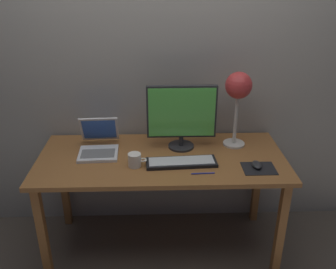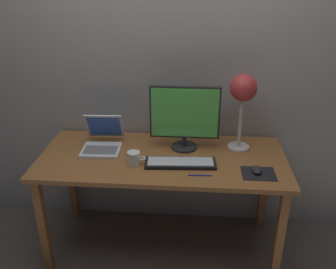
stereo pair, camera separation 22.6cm
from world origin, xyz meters
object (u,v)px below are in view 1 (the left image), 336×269
pen (203,173)px  monitor (182,115)px  desk_lamp (238,90)px  coffee_mug (135,160)px  mouse (257,165)px  laptop (99,142)px  keyboard_main (181,162)px

pen → monitor: bearing=106.7°
desk_lamp → coffee_mug: bearing=-157.5°
monitor → pen: bearing=-73.3°
monitor → mouse: bearing=-33.4°
laptop → desk_lamp: bearing=3.2°
coffee_mug → pen: (0.41, -0.11, -0.04)m
monitor → pen: (0.11, -0.36, -0.23)m
monitor → laptop: (-0.55, -0.02, -0.18)m
laptop → desk_lamp: 0.98m
keyboard_main → mouse: bearing=-7.6°
laptop → pen: 0.74m
keyboard_main → laptop: bearing=158.9°
monitor → mouse: size_ratio=4.78×
coffee_mug → pen: coffee_mug is taller
monitor → laptop: monitor is taller
mouse → pen: size_ratio=0.69×
laptop → pen: laptop is taller
laptop → pen: size_ratio=2.38×
monitor → mouse: monitor is taller
keyboard_main → coffee_mug: size_ratio=3.87×
desk_lamp → coffee_mug: size_ratio=4.44×
coffee_mug → keyboard_main: bearing=3.6°
laptop → mouse: (1.00, -0.27, -0.04)m
mouse → pen: mouse is taller
keyboard_main → coffee_mug: coffee_mug is taller
keyboard_main → coffee_mug: 0.29m
laptop → coffee_mug: bearing=-42.1°
monitor → coffee_mug: (-0.30, -0.25, -0.19)m
mouse → monitor: bearing=146.6°
desk_lamp → monitor: bearing=-175.8°
monitor → keyboard_main: (-0.01, -0.23, -0.22)m
monitor → desk_lamp: size_ratio=0.89×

